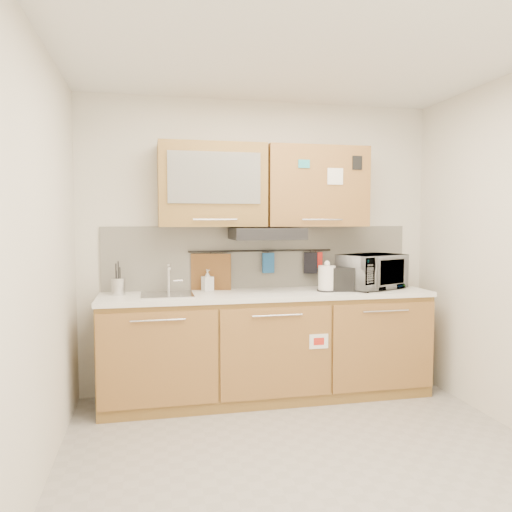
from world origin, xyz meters
name	(u,v)px	position (x,y,z in m)	size (l,w,h in m)	color
floor	(311,462)	(0.00, 0.00, 0.00)	(3.20, 3.20, 0.00)	#9E9993
ceiling	(315,42)	(0.00, 0.00, 2.60)	(3.20, 3.20, 0.00)	white
wall_back	(260,246)	(0.00, 1.50, 1.30)	(3.20, 3.20, 0.00)	silver
wall_left	(36,263)	(-1.60, 0.00, 1.30)	(3.00, 3.00, 0.00)	silver
base_cabinet	(268,351)	(0.00, 1.19, 0.41)	(2.80, 0.64, 0.88)	olive
countertop	(268,294)	(0.00, 1.19, 0.90)	(2.82, 0.62, 0.04)	white
backsplash	(260,257)	(0.00, 1.49, 1.20)	(2.80, 0.02, 0.56)	silver
upper_cabinets	(264,186)	(0.00, 1.32, 1.83)	(1.82, 0.37, 0.70)	olive
range_hood	(267,234)	(0.00, 1.25, 1.42)	(0.60, 0.46, 0.10)	black
sink	(167,294)	(-0.85, 1.21, 0.92)	(0.42, 0.40, 0.26)	silver
utensil_rail	(261,251)	(0.00, 1.45, 1.26)	(0.02, 0.02, 1.30)	black
utensil_crock	(119,286)	(-1.24, 1.29, 0.99)	(0.14, 0.14, 0.28)	silver
kettle	(327,279)	(0.52, 1.15, 1.03)	(0.19, 0.17, 0.27)	white
toaster	(337,279)	(0.61, 1.15, 1.03)	(0.30, 0.21, 0.21)	black
microwave	(372,272)	(0.96, 1.22, 1.07)	(0.56, 0.38, 0.31)	#999999
soap_bottle	(208,280)	(-0.50, 1.37, 1.01)	(0.08, 0.09, 0.19)	#999999
cutting_board	(211,278)	(-0.46, 1.44, 1.02)	(0.35, 0.03, 0.43)	brown
oven_mitt	(268,263)	(0.06, 1.44, 1.15)	(0.11, 0.03, 0.18)	#225A9B
dark_pouch	(311,263)	(0.46, 1.44, 1.14)	(0.12, 0.04, 0.19)	black
pot_holder	(316,260)	(0.52, 1.44, 1.17)	(0.11, 0.02, 0.14)	red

